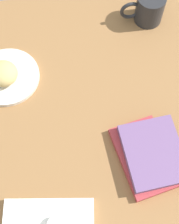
% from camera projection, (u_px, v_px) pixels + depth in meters
% --- Properties ---
extents(dining_table, '(1.10, 0.90, 0.04)m').
position_uv_depth(dining_table, '(79.00, 141.00, 0.98)').
color(dining_table, olive).
rests_on(dining_table, ground).
extents(round_plate, '(0.20, 0.20, 0.01)m').
position_uv_depth(round_plate, '(7.00, 77.00, 1.04)').
color(round_plate, silver).
rests_on(round_plate, dining_table).
extents(scone_pastry, '(0.12, 0.12, 0.06)m').
position_uv_depth(scone_pastry, '(3.00, 73.00, 1.00)').
color(scone_pastry, tan).
rests_on(scone_pastry, round_plate).
extents(book_stack, '(0.24, 0.20, 0.04)m').
position_uv_depth(book_stack, '(149.00, 155.00, 0.92)').
color(book_stack, '#A53338').
rests_on(book_stack, dining_table).
extents(coffee_mug, '(0.09, 0.15, 0.10)m').
position_uv_depth(coffee_mug, '(148.00, 8.00, 1.09)').
color(coffee_mug, '#262628').
rests_on(coffee_mug, dining_table).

